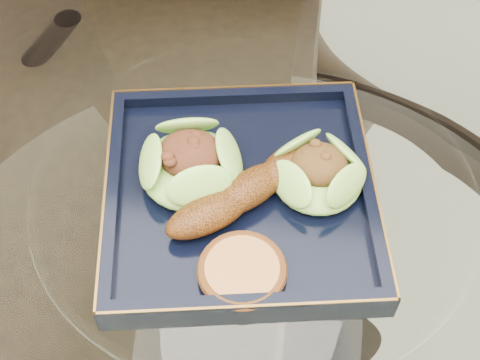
# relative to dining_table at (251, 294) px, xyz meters

# --- Properties ---
(dining_table) EXTENTS (1.13, 1.13, 0.77)m
(dining_table) POSITION_rel_dining_table_xyz_m (0.00, 0.00, 0.00)
(dining_table) COLOR white
(dining_table) RESTS_ON ground
(dining_chair) EXTENTS (0.48, 0.48, 1.08)m
(dining_chair) POSITION_rel_dining_table_xyz_m (-0.21, 0.31, 0.01)
(dining_chair) COLOR #301D10
(dining_chair) RESTS_ON ground
(navy_plate) EXTENTS (0.32, 0.32, 0.02)m
(navy_plate) POSITION_rel_dining_table_xyz_m (-0.02, 0.02, 0.17)
(navy_plate) COLOR black
(navy_plate) RESTS_ON dining_table
(lettuce_wrap_left) EXTENTS (0.11, 0.11, 0.04)m
(lettuce_wrap_left) POSITION_rel_dining_table_xyz_m (-0.07, 0.03, 0.20)
(lettuce_wrap_left) COLOR #5C9D2D
(lettuce_wrap_left) RESTS_ON navy_plate
(lettuce_wrap_right) EXTENTS (0.12, 0.12, 0.03)m
(lettuce_wrap_right) POSITION_rel_dining_table_xyz_m (0.06, 0.04, 0.20)
(lettuce_wrap_right) COLOR #67A02E
(lettuce_wrap_right) RESTS_ON navy_plate
(roasted_plantain) EXTENTS (0.15, 0.15, 0.03)m
(roasted_plantain) POSITION_rel_dining_table_xyz_m (-0.01, 0.01, 0.20)
(roasted_plantain) COLOR #5E2D09
(roasted_plantain) RESTS_ON navy_plate
(crumb_patty) EXTENTS (0.08, 0.08, 0.01)m
(crumb_patty) POSITION_rel_dining_table_xyz_m (-0.00, -0.08, 0.19)
(crumb_patty) COLOR #B8733D
(crumb_patty) RESTS_ON navy_plate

